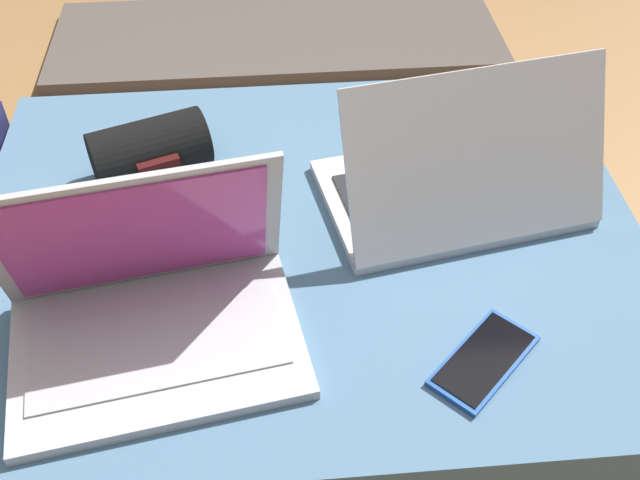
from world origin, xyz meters
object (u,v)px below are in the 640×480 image
at_px(laptop_far, 458,182).
at_px(wrist_brace, 150,149).
at_px(laptop_near, 151,308).
at_px(cell_phone, 484,360).

bearing_deg(laptop_far, wrist_brace, -25.16).
xyz_separation_m(laptop_near, wrist_brace, (-0.03, 0.33, -0.00)).
bearing_deg(wrist_brace, laptop_far, -14.73).
height_order(laptop_far, wrist_brace, laptop_far).
bearing_deg(laptop_far, cell_phone, 74.51).
xyz_separation_m(laptop_far, wrist_brace, (-0.46, 0.12, -0.00)).
xyz_separation_m(laptop_far, cell_phone, (-0.03, -0.29, -0.05)).
xyz_separation_m(laptop_near, cell_phone, (0.40, -0.08, -0.05)).
height_order(laptop_far, cell_phone, laptop_far).
distance_m(cell_phone, wrist_brace, 0.59).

